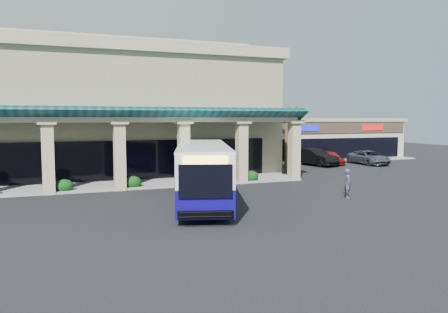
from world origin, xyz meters
name	(u,v)px	position (x,y,z in m)	size (l,w,h in m)	color
ground	(252,196)	(0.00, 0.00, 0.00)	(110.00, 110.00, 0.00)	black
main_building	(97,110)	(-8.00, 16.00, 5.67)	(30.80, 14.80, 11.35)	tan
arcade	(109,147)	(-8.00, 6.80, 2.85)	(30.00, 6.20, 5.70)	#0B3F42
strip_mall	(302,137)	(18.00, 24.00, 2.45)	(22.50, 12.50, 4.90)	beige
palm_0	(286,135)	(8.50, 11.00, 3.30)	(2.40, 2.40, 6.60)	#19601F
palm_1	(280,138)	(9.50, 14.00, 2.90)	(2.40, 2.40, 5.80)	#19601F
broadleaf_tree	(242,141)	(7.50, 19.00, 2.41)	(2.60, 2.60, 4.81)	#0C370E
transit_bus	(203,174)	(-3.60, -1.00, 1.70)	(2.83, 12.14, 3.39)	#0F0678
pedestrian	(348,183)	(5.23, -2.73, 0.90)	(0.65, 0.43, 1.79)	#3F4357
car_white	(315,157)	(13.50, 13.90, 0.86)	(1.83, 5.25, 1.73)	black
car_red	(330,158)	(15.83, 14.60, 0.66)	(1.86, 4.57, 1.33)	maroon
car_gray	(368,158)	(19.46, 12.86, 0.73)	(2.43, 5.26, 1.46)	#414951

